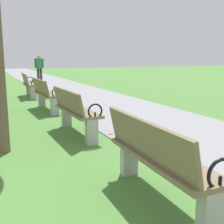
{
  "coord_description": "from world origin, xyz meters",
  "views": [
    {
      "loc": [
        -2.05,
        0.63,
        1.49
      ],
      "look_at": [
        -0.05,
        5.09,
        0.55
      ],
      "focal_mm": 45.76,
      "sensor_mm": 36.0,
      "label": 1
    }
  ],
  "objects_px": {
    "park_bench_4": "(45,94)",
    "pedestrian_walking": "(39,67)",
    "park_bench_5": "(29,84)",
    "park_bench_2": "(157,158)",
    "park_bench_3": "(75,110)"
  },
  "relations": [
    {
      "from": "park_bench_3",
      "to": "pedestrian_walking",
      "type": "xyz_separation_m",
      "value": [
        1.45,
        11.77,
        0.44
      ]
    },
    {
      "from": "park_bench_2",
      "to": "park_bench_5",
      "type": "relative_size",
      "value": 1.0
    },
    {
      "from": "park_bench_5",
      "to": "pedestrian_walking",
      "type": "bearing_deg",
      "value": 76.22
    },
    {
      "from": "park_bench_3",
      "to": "pedestrian_walking",
      "type": "bearing_deg",
      "value": 82.98
    },
    {
      "from": "park_bench_3",
      "to": "park_bench_5",
      "type": "height_order",
      "value": "same"
    },
    {
      "from": "park_bench_5",
      "to": "pedestrian_walking",
      "type": "relative_size",
      "value": 1.0
    },
    {
      "from": "park_bench_2",
      "to": "park_bench_3",
      "type": "xyz_separation_m",
      "value": [
        0.0,
        2.87,
        0.0
      ]
    },
    {
      "from": "park_bench_3",
      "to": "pedestrian_walking",
      "type": "distance_m",
      "value": 11.86
    },
    {
      "from": "park_bench_3",
      "to": "park_bench_5",
      "type": "distance_m",
      "value": 5.86
    },
    {
      "from": "park_bench_2",
      "to": "pedestrian_walking",
      "type": "relative_size",
      "value": 0.99
    },
    {
      "from": "park_bench_2",
      "to": "park_bench_3",
      "type": "distance_m",
      "value": 2.87
    },
    {
      "from": "park_bench_2",
      "to": "pedestrian_walking",
      "type": "xyz_separation_m",
      "value": [
        1.45,
        14.64,
        0.44
      ]
    },
    {
      "from": "park_bench_4",
      "to": "park_bench_5",
      "type": "bearing_deg",
      "value": 90.0
    },
    {
      "from": "park_bench_4",
      "to": "pedestrian_walking",
      "type": "bearing_deg",
      "value": 80.82
    },
    {
      "from": "park_bench_4",
      "to": "pedestrian_walking",
      "type": "height_order",
      "value": "pedestrian_walking"
    }
  ]
}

